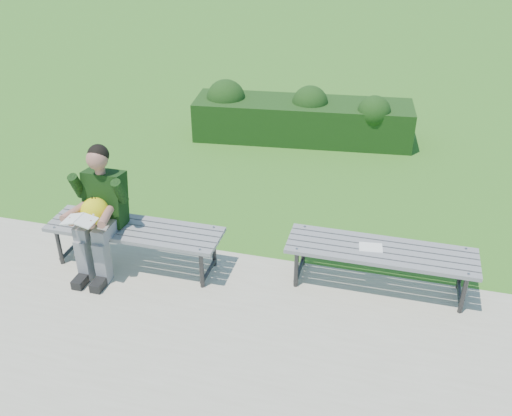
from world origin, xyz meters
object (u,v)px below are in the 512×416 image
at_px(seated_boy, 99,208).
at_px(paper_sheet, 371,247).
at_px(bench_left, 135,232).
at_px(bench_right, 381,254).
at_px(hedge, 299,116).

relative_size(seated_boy, paper_sheet, 5.53).
relative_size(bench_left, seated_boy, 1.37).
bearing_deg(paper_sheet, bench_left, -173.98).
bearing_deg(seated_boy, bench_right, 7.19).
relative_size(bench_right, seated_boy, 1.37).
distance_m(seated_boy, paper_sheet, 2.68).
distance_m(bench_left, paper_sheet, 2.36).
bearing_deg(bench_left, paper_sheet, 6.02).
bearing_deg(bench_left, hedge, 75.69).
bearing_deg(seated_boy, paper_sheet, 7.46).
bearing_deg(hedge, bench_right, -67.12).
distance_m(hedge, bench_left, 3.89).
relative_size(bench_left, bench_right, 1.00).
xyz_separation_m(hedge, seated_boy, (-1.26, -3.87, 0.35)).
height_order(bench_right, paper_sheet, bench_right).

